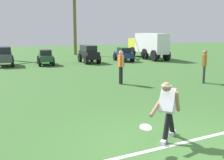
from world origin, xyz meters
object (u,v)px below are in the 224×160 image
Objects in this scene: teammate_midfield at (205,63)px; box_truck at (148,44)px; frisbee_thrower at (168,108)px; teammate_near_sideline at (121,64)px; palm_tree_right_of_centre at (75,12)px; parked_car_slot_c at (89,53)px; parked_car_slot_b at (45,57)px; parked_car_slot_a at (5,56)px; parked_car_slot_d at (124,54)px; frisbee_in_flight at (146,127)px.

box_truck is at bearing 72.90° from teammate_midfield.
teammate_near_sideline is (1.90, 6.62, 0.15)m from frisbee_thrower.
palm_tree_right_of_centre is (-4.90, 6.06, 2.95)m from box_truck.
parked_car_slot_c is at bearing 103.55° from teammate_midfield.
frisbee_thrower is 0.89× the size of teammate_near_sideline.
parked_car_slot_c is (3.28, 0.02, 0.16)m from parked_car_slot_b.
palm_tree_right_of_centre is (6.95, 6.71, 3.46)m from parked_car_slot_a.
teammate_near_sideline reaches higher than frisbee_thrower.
box_truck is (7.17, 9.87, 0.29)m from teammate_near_sideline.
palm_tree_right_of_centre is (4.24, 7.22, 3.62)m from parked_car_slot_b.
box_truck reaches higher than parked_car_slot_d.
parked_car_slot_b is at bearing 87.56° from frisbee_in_flight.
box_truck reaches higher than parked_car_slot_c.
box_truck reaches higher than teammate_midfield.
parked_car_slot_a is at bearing -176.87° from box_truck.
teammate_midfield is at bearing -51.38° from parked_car_slot_a.
parked_car_slot_b is at bearing 102.72° from teammate_near_sideline.
frisbee_thrower is 15.33m from parked_car_slot_b.
teammate_near_sideline reaches higher than frisbee_in_flight.
palm_tree_right_of_centre is (-1.98, 7.23, 3.62)m from parked_car_slot_d.
box_truck is at bearing 61.20° from frisbee_thrower.
frisbee_thrower reaches higher than parked_car_slot_b.
frisbee_thrower is 16.09m from parked_car_slot_a.
parked_car_slot_a is at bearing 169.27° from parked_car_slot_b.
teammate_near_sideline is 0.65× the size of parked_car_slot_c.
teammate_near_sideline is 12.21m from box_truck.
parked_car_slot_a is 2.77m from parked_car_slot_b.
parked_car_slot_c is 5.99m from box_truck.
box_truck is at bearing 54.00° from teammate_near_sideline.
palm_tree_right_of_centre is (-1.46, 17.24, 3.24)m from teammate_midfield.
frisbee_thrower reaches higher than parked_car_slot_a.
frisbee_thrower is 0.58× the size of parked_car_slot_c.
parked_car_slot_b is at bearing 179.97° from parked_car_slot_d.
parked_car_slot_c is at bearing 75.86° from frisbee_in_flight.
box_truck is 8.33m from palm_tree_right_of_centre.
parked_car_slot_a is 6.02m from parked_car_slot_c.
teammate_near_sideline is at bearing 160.65° from teammate_midfield.
palm_tree_right_of_centre is at bearing 105.30° from parked_car_slot_d.
parked_car_slot_b is 9.12m from palm_tree_right_of_centre.
teammate_near_sideline is at bearing -98.56° from parked_car_slot_c.
parked_car_slot_d is at bearing -0.45° from parked_car_slot_c.
palm_tree_right_of_centre reaches higher than parked_car_slot_d.
palm_tree_right_of_centre is at bearing 81.88° from teammate_near_sideline.
teammate_near_sideline is at bearing -126.00° from box_truck.
parked_car_slot_a reaches higher than parked_car_slot_b.
teammate_near_sideline is 0.22× the size of palm_tree_right_of_centre.
parked_car_slot_c reaches higher than parked_car_slot_d.
parked_car_slot_b is 6.21m from parked_car_slot_d.
frisbee_in_flight is 0.17× the size of teammate_midfield.
parked_car_slot_a is at bearing 128.62° from teammate_midfield.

